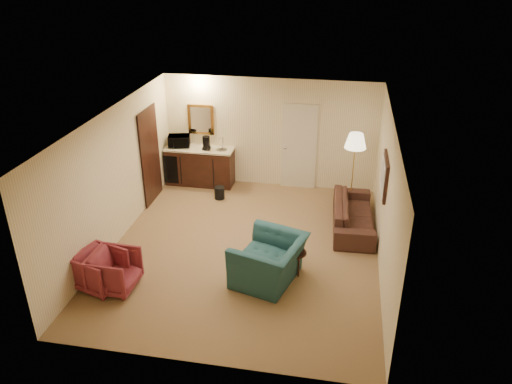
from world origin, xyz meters
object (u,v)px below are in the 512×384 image
Objects in this scene: teal_armchair at (269,254)px; rose_chair_far at (100,268)px; sofa at (354,210)px; rose_chair_near at (114,269)px; coffee_maker at (206,143)px; coffee_table at (286,261)px; waste_bin at (219,193)px; wetbar_cabinet at (200,166)px; microwave at (179,140)px; floor_lamp at (353,171)px.

teal_armchair reaches higher than rose_chair_far.
sofa is 2.76× the size of rose_chair_far.
coffee_maker reaches higher than rose_chair_near.
coffee_table is at bearing -54.58° from rose_chair_far.
wetbar_cabinet is at bearing 132.08° from waste_bin.
coffee_table is 4.57m from microwave.
sofa is 4.49m from microwave.
wetbar_cabinet is 5.72× the size of waste_bin.
microwave is 1.56× the size of coffee_maker.
microwave is at bearing 16.75° from rose_chair_far.
rose_chair_far is 2.56× the size of waste_bin.
sofa is 7.08× the size of waste_bin.
coffee_maker is at bearing 65.02° from sofa.
wetbar_cabinet is at bearing 10.17° from rose_chair_far.
coffee_table is (3.01, 1.01, -0.16)m from rose_chair_far.
rose_chair_near is (-2.51, -0.69, -0.15)m from teal_armchair.
floor_lamp reaches higher than coffee_table.
wetbar_cabinet is 4.27m from teal_armchair.
coffee_table is (-1.16, -1.80, -0.19)m from sofa.
rose_chair_near is (-0.25, -4.31, -0.09)m from wetbar_cabinet.
sofa is 2.55m from teal_armchair.
floor_lamp reaches higher than coffee_maker.
rose_chair_far is (-2.76, -0.70, -0.16)m from teal_armchair.
wetbar_cabinet is at bearing -132.13° from teal_armchair.
teal_armchair is 0.51m from coffee_table.
microwave is 0.70m from coffee_maker.
rose_chair_near is 4.34m from coffee_maker.
coffee_maker is at bearing -19.07° from microwave.
teal_armchair is 2.39× the size of microwave.
teal_armchair is 3.73× the size of coffee_maker.
coffee_table is at bearing -68.15° from rose_chair_near.
teal_armchair is at bearing -65.82° from microwave.
coffee_table is at bearing -52.83° from wetbar_cabinet.
sofa is 4.82m from rose_chair_near.
wetbar_cabinet is 3.68m from floor_lamp.
teal_armchair is 3.31m from floor_lamp.
microwave is at bearing 132.07° from coffee_table.
rose_chair_near is at bearing -58.64° from teal_armchair.
rose_chair_near is 3.71m from waste_bin.
waste_bin is (-2.96, -0.11, -0.72)m from floor_lamp.
coffee_table is at bearing -60.84° from microwave.
floor_lamp is (4.11, 3.71, 0.50)m from rose_chair_far.
sofa is at bearing -52.58° from rose_chair_near.
coffee_table is 3.18m from waste_bin.
rose_chair_near is 5.37m from floor_lamp.
coffee_table is 2.98m from floor_lamp.
teal_armchair is at bearing -58.98° from rose_chair_far.
sofa is 2.72× the size of rose_chair_near.
teal_armchair is 1.66× the size of coffee_table.
rose_chair_far is 4.38m from coffee_maker.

